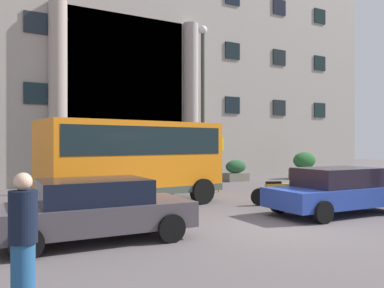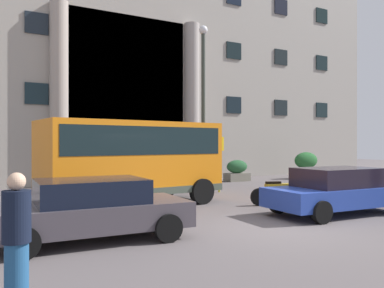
{
  "view_description": "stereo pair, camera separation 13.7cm",
  "coord_description": "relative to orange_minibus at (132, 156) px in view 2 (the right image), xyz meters",
  "views": [
    {
      "loc": [
        -6.99,
        -7.53,
        2.15
      ],
      "look_at": [
        0.85,
        6.04,
        2.12
      ],
      "focal_mm": 37.36,
      "sensor_mm": 36.0,
      "label": 1
    },
    {
      "loc": [
        -6.87,
        -7.6,
        2.15
      ],
      "look_at": [
        0.85,
        6.04,
        2.12
      ],
      "focal_mm": 37.36,
      "sensor_mm": 36.0,
      "label": 2
    }
  ],
  "objects": [
    {
      "name": "orange_minibus",
      "position": [
        0.0,
        0.0,
        0.0
      ],
      "size": [
        6.29,
        3.18,
        2.88
      ],
      "rotation": [
        0.0,
        0.0,
        0.09
      ],
      "color": "orange",
      "rests_on": "ground_plane"
    },
    {
      "name": "pedestrian_woman_dark_dress",
      "position": [
        -4.46,
        -7.51,
        -0.81
      ],
      "size": [
        0.36,
        0.36,
        1.77
      ],
      "rotation": [
        0.0,
        0.0,
        3.09
      ],
      "color": "#215080",
      "rests_on": "ground_plane"
    },
    {
      "name": "office_building_facade",
      "position": [
        1.86,
        11.98,
        8.65
      ],
      "size": [
        38.99,
        9.7,
        20.73
      ],
      "color": "#A19A90",
      "rests_on": "ground_plane"
    },
    {
      "name": "hedge_planter_entrance_left",
      "position": [
        8.35,
        5.33,
        -1.13
      ],
      "size": [
        1.4,
        0.73,
        1.2
      ],
      "color": "slate",
      "rests_on": "ground_plane"
    },
    {
      "name": "scooter_by_planter",
      "position": [
        4.41,
        -2.46,
        -1.25
      ],
      "size": [
        2.0,
        0.73,
        0.89
      ],
      "rotation": [
        0.0,
        0.0,
        -0.25
      ],
      "color": "black",
      "rests_on": "ground_plane"
    },
    {
      "name": "ground_plane",
      "position": [
        1.85,
        -5.5,
        -1.77
      ],
      "size": [
        80.0,
        64.0,
        0.12
      ],
      "primitive_type": "cube",
      "color": "#5D5556"
    },
    {
      "name": "bus_stop_sign",
      "position": [
        4.63,
        1.52,
        -0.2
      ],
      "size": [
        0.44,
        0.08,
        2.43
      ],
      "color": "#929B1D",
      "rests_on": "ground_plane"
    },
    {
      "name": "white_taxi_kerbside",
      "position": [
        4.81,
        -4.73,
        -0.99
      ],
      "size": [
        4.6,
        2.22,
        1.4
      ],
      "rotation": [
        0.0,
        0.0,
        -0.05
      ],
      "color": "#243F9E",
      "rests_on": "ground_plane"
    },
    {
      "name": "hedge_planter_east",
      "position": [
        13.0,
        4.62,
        -0.93
      ],
      "size": [
        1.8,
        0.9,
        1.61
      ],
      "color": "slate",
      "rests_on": "ground_plane"
    },
    {
      "name": "lamppost_plaza_centre",
      "position": [
        4.41,
        2.51,
        2.68
      ],
      "size": [
        0.4,
        0.4,
        7.53
      ],
      "color": "#353C35",
      "rests_on": "ground_plane"
    },
    {
      "name": "hedge_planter_entrance_right",
      "position": [
        3.94,
        5.33,
        -1.08
      ],
      "size": [
        1.92,
        0.74,
        1.31
      ],
      "color": "slate",
      "rests_on": "ground_plane"
    },
    {
      "name": "parked_hatchback_near",
      "position": [
        -2.61,
        -4.31,
        -1.01
      ],
      "size": [
        4.36,
        2.24,
        1.35
      ],
      "rotation": [
        0.0,
        0.0,
        -0.05
      ],
      "color": "#484249",
      "rests_on": "ground_plane"
    }
  ]
}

